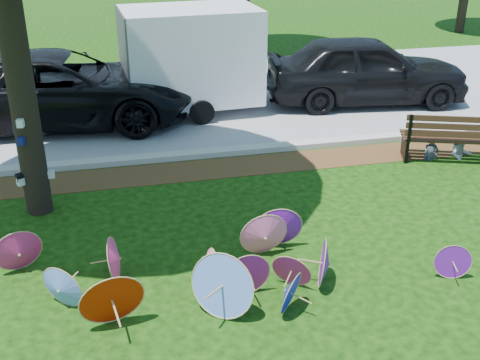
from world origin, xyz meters
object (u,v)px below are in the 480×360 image
object	(u,v)px
cargo_trailer	(191,55)
park_bench	(450,136)
black_van	(62,89)
person_left	(433,137)
person_right	(464,134)
dark_pickup	(366,70)
parasol_pile	(209,267)

from	to	relation	value
cargo_trailer	park_bench	bearing A→B (deg)	-45.76
black_van	person_left	world-z (taller)	black_van
park_bench	person_left	bearing A→B (deg)	-169.14
black_van	person_left	size ratio (longest dim) A/B	6.21
person_right	park_bench	bearing A→B (deg)	-166.98
cargo_trailer	park_bench	world-z (taller)	cargo_trailer
person_left	person_right	bearing A→B (deg)	-2.14
dark_pickup	black_van	bearing A→B (deg)	96.72
dark_pickup	person_right	distance (m)	3.99
parasol_pile	park_bench	distance (m)	6.64
dark_pickup	park_bench	xyz separation A→B (m)	(0.15, -3.99, -0.37)
parasol_pile	person_right	distance (m)	6.97
dark_pickup	cargo_trailer	world-z (taller)	cargo_trailer
park_bench	person_right	world-z (taller)	park_bench
park_bench	person_right	distance (m)	0.35
dark_pickup	person_left	distance (m)	3.97
black_van	dark_pickup	world-z (taller)	dark_pickup
black_van	park_bench	world-z (taller)	black_van
parasol_pile	park_bench	size ratio (longest dim) A/B	3.36
black_van	person_left	xyz separation A→B (m)	(7.51, -4.00, -0.36)
park_bench	person_left	size ratio (longest dim) A/B	2.00
park_bench	parasol_pile	bearing A→B (deg)	-129.64
dark_pickup	person_left	xyz separation A→B (m)	(-0.20, -3.94, -0.39)
dark_pickup	person_right	size ratio (longest dim) A/B	5.10
parasol_pile	black_van	xyz separation A→B (m)	(-2.19, 7.51, 0.49)
person_left	person_right	size ratio (longest dim) A/B	0.97
dark_pickup	parasol_pile	bearing A→B (deg)	150.59
parasol_pile	person_left	bearing A→B (deg)	33.39
person_right	cargo_trailer	bearing A→B (deg)	144.91
park_bench	person_left	world-z (taller)	park_bench
person_left	person_right	xyz separation A→B (m)	(0.70, -0.00, 0.01)
cargo_trailer	person_right	bearing A→B (deg)	-43.39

